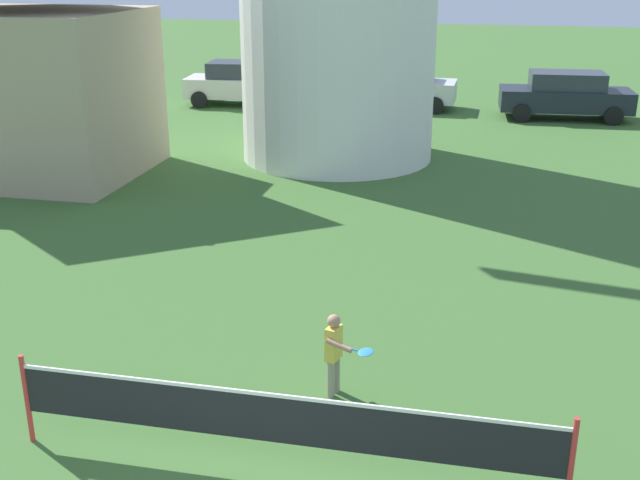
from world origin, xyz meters
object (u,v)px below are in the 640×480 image
(player_far, at_px, (335,350))
(parked_car_cream, at_px, (239,83))
(parked_car_black, at_px, (566,95))
(chapel, at_px, (11,40))
(tennis_net, at_px, (280,419))
(parked_car_silver, at_px, (401,86))

(player_far, distance_m, parked_car_cream, 20.57)
(parked_car_black, height_order, chapel, chapel)
(player_far, relative_size, chapel, 0.15)
(tennis_net, distance_m, player_far, 1.74)
(player_far, xyz_separation_m, parked_car_black, (4.10, 19.00, 0.18))
(tennis_net, distance_m, parked_car_cream, 22.10)
(parked_car_cream, distance_m, parked_car_silver, 5.89)
(parked_car_cream, bearing_deg, parked_car_black, -0.96)
(parked_car_silver, distance_m, parked_car_black, 5.66)
(parked_car_silver, height_order, chapel, chapel)
(player_far, distance_m, chapel, 13.60)
(parked_car_cream, relative_size, parked_car_silver, 1.02)
(parked_car_cream, bearing_deg, player_far, -68.98)
(player_far, xyz_separation_m, parked_car_cream, (-7.38, 19.20, 0.18))
(parked_car_silver, bearing_deg, parked_car_black, -7.73)
(tennis_net, height_order, player_far, player_far)
(parked_car_silver, bearing_deg, player_far, -85.63)
(player_far, height_order, parked_car_black, parked_car_black)
(player_far, bearing_deg, parked_car_cream, 111.02)
(parked_car_silver, distance_m, chapel, 13.83)
(player_far, bearing_deg, parked_car_black, 77.82)
(parked_car_cream, xyz_separation_m, chapel, (-2.47, -10.19, 2.47))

